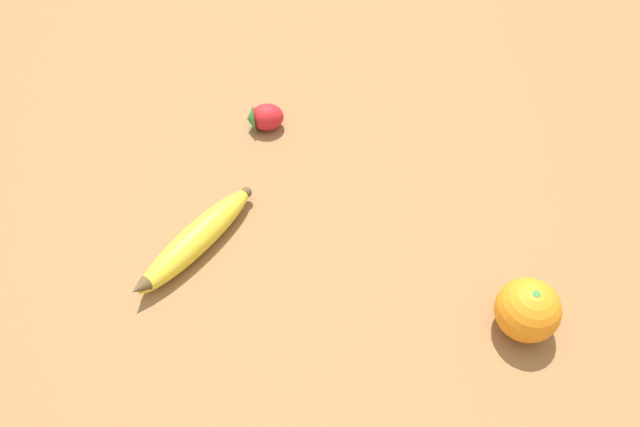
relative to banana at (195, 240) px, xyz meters
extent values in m
plane|color=olive|center=(0.05, -0.08, -0.02)|extent=(3.00, 3.00, 0.00)
ellipsoid|color=yellow|center=(0.00, 0.00, 0.00)|extent=(0.20, 0.11, 0.04)
cone|color=brown|center=(-0.09, -0.04, 0.01)|extent=(0.03, 0.03, 0.03)
sphere|color=brown|center=(0.09, 0.04, 0.00)|extent=(0.01, 0.01, 0.01)
sphere|color=orange|center=(0.29, -0.29, 0.02)|extent=(0.07, 0.07, 0.07)
cylinder|color=#337A33|center=(0.29, -0.29, 0.05)|extent=(0.01, 0.01, 0.00)
ellipsoid|color=red|center=(0.18, 0.15, 0.00)|extent=(0.06, 0.06, 0.04)
cone|color=#337A33|center=(0.16, 0.16, 0.00)|extent=(0.02, 0.04, 0.04)
camera|label=1|loc=(-0.09, -0.47, 0.65)|focal=35.00mm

